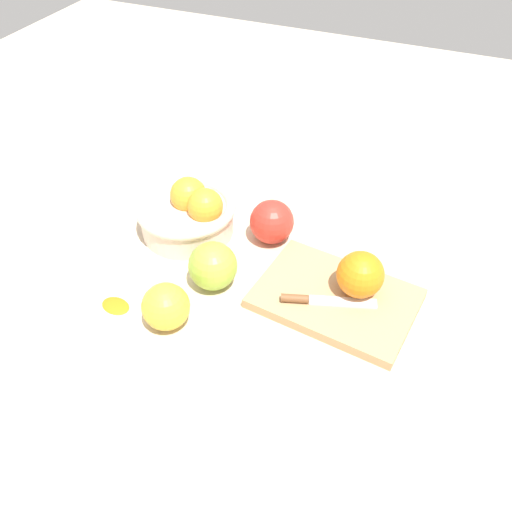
{
  "coord_description": "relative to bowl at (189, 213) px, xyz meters",
  "views": [
    {
      "loc": [
        0.28,
        -0.61,
        0.67
      ],
      "look_at": [
        0.01,
        0.03,
        0.04
      ],
      "focal_mm": 37.95,
      "sensor_mm": 36.0,
      "label": 1
    }
  ],
  "objects": [
    {
      "name": "knife",
      "position": [
        0.29,
        -0.1,
        -0.02
      ],
      "size": [
        0.15,
        0.06,
        0.01
      ],
      "color": "silver",
      "rests_on": "cutting_board"
    },
    {
      "name": "orange_on_board",
      "position": [
        0.34,
        -0.05,
        0.01
      ],
      "size": [
        0.08,
        0.08,
        0.08
      ],
      "primitive_type": "sphere",
      "color": "orange",
      "rests_on": "cutting_board"
    },
    {
      "name": "cutting_board",
      "position": [
        0.31,
        -0.07,
        -0.03
      ],
      "size": [
        0.28,
        0.21,
        0.02
      ],
      "primitive_type": "cube",
      "rotation": [
        0.0,
        0.0,
        -0.13
      ],
      "color": "tan",
      "rests_on": "ground_plane"
    },
    {
      "name": "bowl",
      "position": [
        0.0,
        0.0,
        0.0
      ],
      "size": [
        0.19,
        0.19,
        0.11
      ],
      "color": "beige",
      "rests_on": "ground_plane"
    },
    {
      "name": "apple_mid_left",
      "position": [
        0.11,
        -0.11,
        -0.0
      ],
      "size": [
        0.08,
        0.08,
        0.08
      ],
      "primitive_type": "sphere",
      "color": "#8EB738",
      "rests_on": "ground_plane"
    },
    {
      "name": "ground_plane",
      "position": [
        0.15,
        -0.09,
        -0.04
      ],
      "size": [
        2.4,
        2.4,
        0.0
      ],
      "primitive_type": "plane",
      "color": "beige"
    },
    {
      "name": "apple_back_center",
      "position": [
        0.16,
        0.04,
        -0.0
      ],
      "size": [
        0.08,
        0.08,
        0.08
      ],
      "primitive_type": "sphere",
      "color": "red",
      "rests_on": "ground_plane"
    },
    {
      "name": "citrus_peel",
      "position": [
        -0.02,
        -0.22,
        -0.04
      ],
      "size": [
        0.06,
        0.04,
        0.01
      ],
      "primitive_type": "ellipsoid",
      "rotation": [
        0.0,
        0.0,
        6.1
      ],
      "color": "orange",
      "rests_on": "ground_plane"
    },
    {
      "name": "apple_front_left",
      "position": [
        0.08,
        -0.22,
        -0.01
      ],
      "size": [
        0.08,
        0.08,
        0.08
      ],
      "primitive_type": "sphere",
      "color": "gold",
      "rests_on": "ground_plane"
    }
  ]
}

